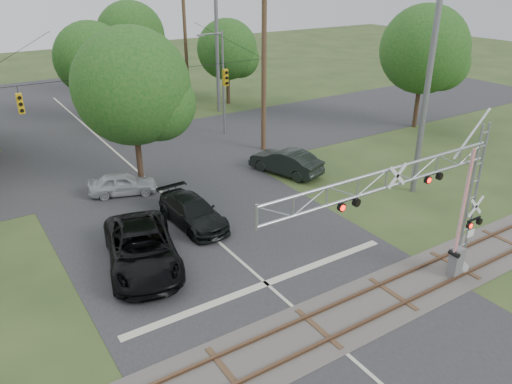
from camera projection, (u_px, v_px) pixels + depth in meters
ground at (355, 362)px, 17.24m from camera, size 160.00×160.00×0.00m
road_main at (216, 240)px, 24.89m from camera, size 14.00×90.00×0.02m
road_cross at (122, 157)px, 35.59m from camera, size 90.00×12.00×0.02m
railroad_track at (318, 329)px, 18.76m from camera, size 90.00×3.20×0.17m
crossing_gantry at (423, 202)px, 18.97m from camera, size 11.29×0.87×6.85m
traffic_signal_span at (148, 86)px, 30.63m from camera, size 19.34×0.36×11.50m
pickup_black at (142, 249)px, 22.38m from camera, size 4.46×7.03×1.81m
car_dark at (193, 212)px, 26.12m from camera, size 2.30×5.16×1.47m
sedan_silver at (123, 184)px, 29.66m from camera, size 4.25×2.80×1.34m
suv_dark at (286, 162)px, 32.57m from camera, size 3.19×5.28×1.64m
streetlight at (221, 78)px, 38.84m from camera, size 2.15×0.22×8.06m
utility_poles at (169, 65)px, 33.88m from camera, size 25.33×28.95×14.00m
treeline at (75, 61)px, 37.34m from camera, size 54.24×29.92×9.94m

